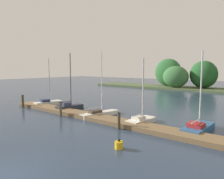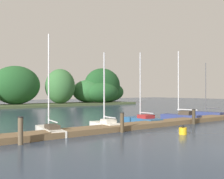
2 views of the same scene
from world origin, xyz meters
The scene contains 11 objects.
dock_pier centered at (0.00, 10.19, 0.17)m, with size 32.29×1.80×0.35m.
far_shore centered at (10.08, 43.26, 2.99)m, with size 59.00×8.73×7.33m.
sailboat_2 centered at (-4.40, 11.46, 0.32)m, with size 1.75×4.44×6.39m.
sailboat_3 centered at (0.20, 11.60, 0.35)m, with size 1.47×3.24×5.58m.
sailboat_4 centered at (4.67, 12.32, 0.34)m, with size 1.63×3.92×6.01m.
sailboat_5 centered at (9.09, 11.73, 0.37)m, with size 1.69×3.88×6.43m.
sailboat_6 centered at (13.69, 11.95, 0.32)m, with size 1.39×3.32×5.64m.
mooring_piling_1 centered at (-7.35, 8.92, 0.72)m, with size 0.30×0.30×1.43m.
mooring_piling_2 centered at (-0.37, 9.06, 0.66)m, with size 0.28×0.28×1.31m.
mooring_piling_3 centered at (7.41, 9.02, 0.62)m, with size 0.32×0.32×1.22m.
channel_buoy_0 centered at (1.93, 5.92, 0.23)m, with size 0.49×0.49×0.61m.
Camera 2 is at (-13.39, -5.83, 2.74)m, focal length 48.20 mm.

